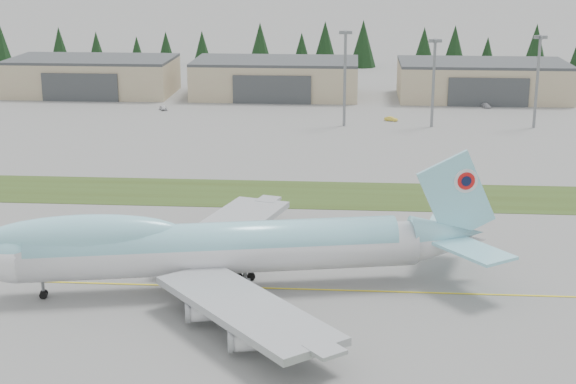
# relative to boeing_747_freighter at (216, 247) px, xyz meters

# --- Properties ---
(ground) EXTENTS (7000.00, 7000.00, 0.00)m
(ground) POSITION_rel_boeing_747_freighter_xyz_m (9.43, 0.87, -5.90)
(ground) COLOR slate
(ground) RESTS_ON ground
(grass_strip_far) EXTENTS (400.00, 18.00, 0.08)m
(grass_strip_far) POSITION_rel_boeing_747_freighter_xyz_m (9.43, 45.87, -5.90)
(grass_strip_far) COLOR #324217
(grass_strip_far) RESTS_ON ground
(taxiway_line_main) EXTENTS (400.00, 0.40, 0.02)m
(taxiway_line_main) POSITION_rel_boeing_747_freighter_xyz_m (9.43, 0.87, -5.90)
(taxiway_line_main) COLOR gold
(taxiway_line_main) RESTS_ON ground
(boeing_747_freighter) EXTENTS (68.21, 57.46, 17.89)m
(boeing_747_freighter) POSITION_rel_boeing_747_freighter_xyz_m (0.00, 0.00, 0.00)
(boeing_747_freighter) COLOR silver
(boeing_747_freighter) RESTS_ON ground
(hangar_left) EXTENTS (48.00, 26.60, 10.80)m
(hangar_left) POSITION_rel_boeing_747_freighter_xyz_m (-60.57, 150.77, -0.51)
(hangar_left) COLOR tan
(hangar_left) RESTS_ON ground
(hangar_center) EXTENTS (48.00, 26.60, 10.80)m
(hangar_center) POSITION_rel_boeing_747_freighter_xyz_m (-5.57, 150.77, -0.51)
(hangar_center) COLOR tan
(hangar_center) RESTS_ON ground
(hangar_right) EXTENTS (48.00, 26.60, 10.80)m
(hangar_right) POSITION_rel_boeing_747_freighter_xyz_m (54.43, 150.77, -0.51)
(hangar_right) COLOR tan
(hangar_right) RESTS_ON ground
(floodlight_masts) EXTENTS (145.06, 5.14, 23.33)m
(floodlight_masts) POSITION_rel_boeing_747_freighter_xyz_m (7.81, 109.25, 9.91)
(floodlight_masts) COLOR slate
(floodlight_masts) RESTS_ON ground
(service_vehicle_a) EXTENTS (3.06, 4.08, 1.29)m
(service_vehicle_a) POSITION_rel_boeing_747_freighter_xyz_m (-34.14, 126.05, -5.90)
(service_vehicle_a) COLOR silver
(service_vehicle_a) RESTS_ON ground
(service_vehicle_b) EXTENTS (3.57, 2.33, 1.11)m
(service_vehicle_b) POSITION_rel_boeing_747_freighter_xyz_m (27.01, 115.38, -5.90)
(service_vehicle_b) COLOR gold
(service_vehicle_b) RESTS_ON ground
(service_vehicle_c) EXTENTS (2.74, 4.48, 1.21)m
(service_vehicle_c) POSITION_rel_boeing_747_freighter_xyz_m (53.78, 136.30, -5.90)
(service_vehicle_c) COLOR #AEAEB3
(service_vehicle_c) RESTS_ON ground
(conifer_belt) EXTENTS (273.28, 16.38, 16.99)m
(conifer_belt) POSITION_rel_boeing_747_freighter_xyz_m (7.18, 213.11, 1.57)
(conifer_belt) COLOR black
(conifer_belt) RESTS_ON ground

